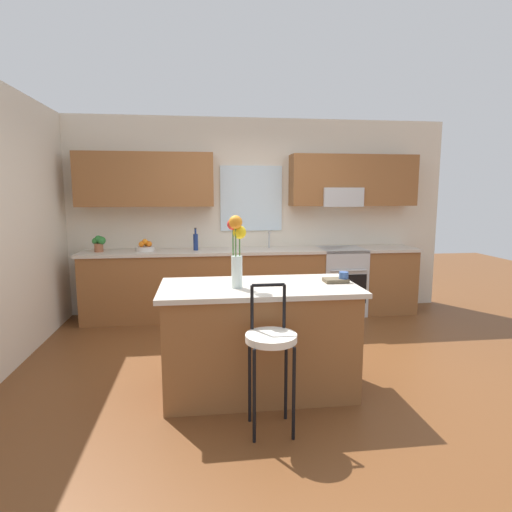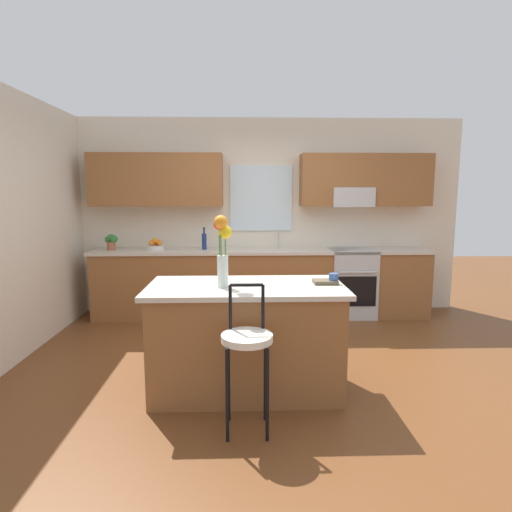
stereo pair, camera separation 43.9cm
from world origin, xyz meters
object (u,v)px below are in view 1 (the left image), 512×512
object	(u,v)px
kitchen_island	(259,338)
potted_plant_small	(99,243)
oven_range	(340,280)
cookbook	(336,280)
bar_stool_near	(271,344)
flower_vase	(237,245)
bottle_olive_oil	(196,241)
fruit_bowl_oranges	(145,247)
mug_ceramic	(344,277)

from	to	relation	value
kitchen_island	potted_plant_small	bearing A→B (deg)	128.46
oven_range	cookbook	world-z (taller)	cookbook
oven_range	bar_stool_near	bearing A→B (deg)	-117.17
potted_plant_small	kitchen_island	bearing A→B (deg)	-51.54
flower_vase	bottle_olive_oil	world-z (taller)	flower_vase
bar_stool_near	flower_vase	distance (m)	0.86
kitchen_island	bar_stool_near	distance (m)	0.65
fruit_bowl_oranges	kitchen_island	bearing A→B (deg)	-61.87
potted_plant_small	flower_vase	bearing A→B (deg)	-55.51
bar_stool_near	mug_ceramic	size ratio (longest dim) A/B	11.58
oven_range	bottle_olive_oil	size ratio (longest dim) A/B	3.07
fruit_bowl_oranges	bottle_olive_oil	distance (m)	0.66
kitchen_island	potted_plant_small	size ratio (longest dim) A/B	7.59
kitchen_island	fruit_bowl_oranges	world-z (taller)	fruit_bowl_oranges
bar_stool_near	cookbook	world-z (taller)	bar_stool_near
bar_stool_near	oven_range	bearing A→B (deg)	62.83
bar_stool_near	bottle_olive_oil	bearing A→B (deg)	100.73
flower_vase	mug_ceramic	size ratio (longest dim) A/B	6.51
mug_ceramic	potted_plant_small	world-z (taller)	potted_plant_small
oven_range	potted_plant_small	xyz separation A→B (m)	(-3.25, 0.02, 0.58)
mug_ceramic	cookbook	world-z (taller)	mug_ceramic
kitchen_island	bottle_olive_oil	xyz separation A→B (m)	(-0.54, 2.25, 0.58)
flower_vase	potted_plant_small	xyz separation A→B (m)	(-1.59, 2.32, -0.23)
mug_ceramic	potted_plant_small	distance (m)	3.36
flower_vase	mug_ceramic	world-z (taller)	flower_vase
bottle_olive_oil	oven_range	bearing A→B (deg)	-0.70
flower_vase	mug_ceramic	xyz separation A→B (m)	(0.93, 0.10, -0.30)
oven_range	potted_plant_small	distance (m)	3.30
kitchen_island	oven_range	bearing A→B (deg)	56.67
potted_plant_small	cookbook	bearing A→B (deg)	-42.04
kitchen_island	cookbook	world-z (taller)	cookbook
mug_ceramic	bottle_olive_oil	bearing A→B (deg)	119.89
bar_stool_near	mug_ceramic	world-z (taller)	bar_stool_near
oven_range	kitchen_island	xyz separation A→B (m)	(-1.46, -2.22, 0.00)
cookbook	bottle_olive_oil	world-z (taller)	bottle_olive_oil
cookbook	flower_vase	bearing A→B (deg)	-172.77
oven_range	bar_stool_near	world-z (taller)	bar_stool_near
bar_stool_near	flower_vase	bearing A→B (deg)	109.03
oven_range	flower_vase	distance (m)	2.94
oven_range	flower_vase	size ratio (longest dim) A/B	1.57
mug_ceramic	cookbook	bearing A→B (deg)	169.06
bottle_olive_oil	potted_plant_small	size ratio (longest dim) A/B	1.39
fruit_bowl_oranges	bottle_olive_oil	xyz separation A→B (m)	(0.66, -0.00, 0.06)
cookbook	oven_range	bearing A→B (deg)	70.12
potted_plant_small	bar_stool_near	bearing A→B (deg)	-58.14
bar_stool_near	fruit_bowl_oranges	size ratio (longest dim) A/B	4.34
flower_vase	oven_range	bearing A→B (deg)	54.31
fruit_bowl_oranges	oven_range	bearing A→B (deg)	-0.63
kitchen_island	bottle_olive_oil	bearing A→B (deg)	103.61
kitchen_island	potted_plant_small	distance (m)	2.93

